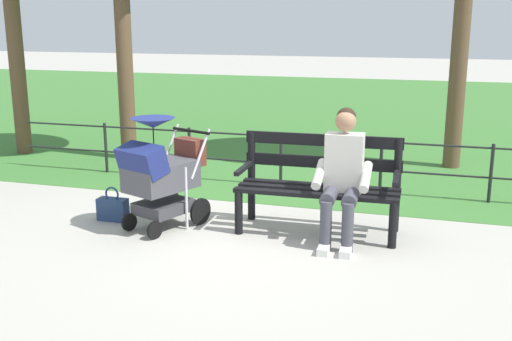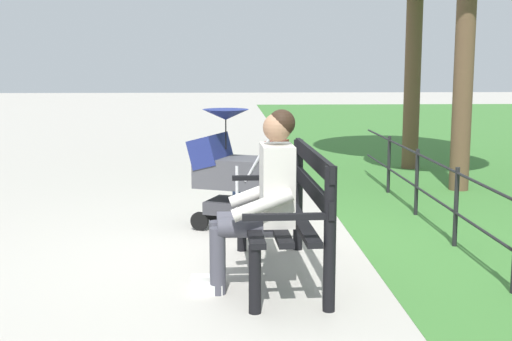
{
  "view_description": "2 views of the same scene",
  "coord_description": "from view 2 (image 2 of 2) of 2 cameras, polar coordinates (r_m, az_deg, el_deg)",
  "views": [
    {
      "loc": [
        -1.91,
        5.73,
        2.08
      ],
      "look_at": [
        -0.18,
        0.05,
        0.62
      ],
      "focal_mm": 43.06,
      "sensor_mm": 36.0,
      "label": 1
    },
    {
      "loc": [
        -5.84,
        0.36,
        1.6
      ],
      "look_at": [
        0.14,
        0.09,
        0.66
      ],
      "focal_mm": 49.03,
      "sensor_mm": 36.0,
      "label": 2
    }
  ],
  "objects": [
    {
      "name": "ground_plane",
      "position": [
        6.07,
        0.95,
        -6.39
      ],
      "size": [
        60.0,
        60.0,
        0.0
      ],
      "primitive_type": "plane",
      "color": "#ADA89E"
    },
    {
      "name": "park_bench",
      "position": [
        5.18,
        2.77,
        -3.07
      ],
      "size": [
        1.62,
        0.65,
        0.96
      ],
      "color": "black",
      "rests_on": "ground"
    },
    {
      "name": "person_on_bench",
      "position": [
        4.88,
        0.46,
        -2.0
      ],
      "size": [
        0.54,
        0.74,
        1.28
      ],
      "color": "#42424C",
      "rests_on": "ground"
    },
    {
      "name": "stroller",
      "position": [
        6.67,
        -1.87,
        0.23
      ],
      "size": [
        0.78,
        1.0,
        1.15
      ],
      "color": "black",
      "rests_on": "ground"
    },
    {
      "name": "handbag",
      "position": [
        7.35,
        -1.38,
        -2.64
      ],
      "size": [
        0.32,
        0.14,
        0.37
      ],
      "color": "navy",
      "rests_on": "ground"
    },
    {
      "name": "park_fence",
      "position": [
        6.03,
        16.85,
        -2.77
      ],
      "size": [
        7.56,
        0.04,
        0.7
      ],
      "color": "black",
      "rests_on": "ground"
    }
  ]
}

